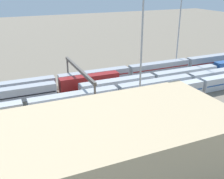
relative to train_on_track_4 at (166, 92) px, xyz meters
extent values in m
plane|color=#756B5B|center=(14.94, -10.00, -2.01)|extent=(400.00, 400.00, 0.00)
cube|color=#4C443D|center=(14.94, -20.00, -1.95)|extent=(140.00, 2.80, 0.12)
cube|color=#3D3833|center=(14.94, -15.00, -1.95)|extent=(140.00, 2.80, 0.12)
cube|color=#3D3833|center=(14.94, -10.00, -1.95)|extent=(140.00, 2.80, 0.12)
cube|color=#4C443D|center=(14.94, -5.00, -1.95)|extent=(140.00, 2.80, 0.12)
cube|color=#4C443D|center=(14.94, 0.00, -1.95)|extent=(140.00, 2.80, 0.12)
cube|color=silver|center=(0.00, 0.00, 0.01)|extent=(23.00, 3.00, 3.80)
cube|color=#285193|center=(0.00, 0.00, -0.14)|extent=(22.40, 3.06, 0.36)
cube|color=silver|center=(24.20, 0.00, 0.01)|extent=(23.00, 3.00, 3.80)
cube|color=#285193|center=(24.20, 0.00, -0.02)|extent=(22.40, 3.06, 0.36)
cube|color=maroon|center=(16.76, -15.00, 0.31)|extent=(18.00, 3.00, 4.40)
cube|color=#A8AAB2|center=(38.46, -15.00, 0.01)|extent=(23.00, 3.00, 3.80)
cube|color=black|center=(38.46, -15.00, -0.27)|extent=(22.40, 3.06, 0.36)
cube|color=#B7BABF|center=(-24.03, -5.00, 0.01)|extent=(23.00, 3.00, 3.80)
cube|color=#B7BABF|center=(0.17, -5.00, 0.01)|extent=(23.00, 3.00, 3.80)
cube|color=#B7BABF|center=(24.37, -5.00, 0.01)|extent=(23.00, 3.00, 3.80)
cube|color=#A8AAB2|center=(-35.04, -20.00, 0.01)|extent=(23.00, 3.00, 3.80)
cube|color=maroon|center=(-35.04, -20.00, -0.46)|extent=(22.40, 3.06, 0.36)
cube|color=#A8AAB2|center=(-10.84, -20.00, 0.01)|extent=(23.00, 3.00, 3.80)
cube|color=maroon|center=(-10.84, -20.00, 0.07)|extent=(22.40, 3.06, 0.36)
cube|color=#A8AAB2|center=(13.36, -20.00, 0.01)|extent=(23.00, 3.00, 3.80)
cube|color=maroon|center=(13.36, -20.00, 0.18)|extent=(22.40, 3.06, 0.36)
cube|color=#A8AAB2|center=(37.56, -20.00, 0.01)|extent=(23.00, 3.00, 3.80)
cube|color=maroon|center=(37.56, -20.00, -0.34)|extent=(22.40, 3.06, 0.36)
cube|color=#B7BABF|center=(-14.32, -10.00, 0.01)|extent=(23.00, 3.00, 3.80)
cube|color=#B7BABF|center=(9.88, -10.00, 0.01)|extent=(23.00, 3.00, 3.80)
cylinder|color=#9EA0A5|center=(-19.92, -22.91, 13.69)|extent=(0.44, 0.44, 31.42)
cylinder|color=#9EA0A5|center=(9.79, 2.66, 12.58)|extent=(0.44, 0.44, 29.20)
cylinder|color=#4C4742|center=(21.35, -22.10, 1.99)|extent=(0.50, 0.50, 8.00)
cylinder|color=#4C4742|center=(21.35, 2.10, 1.99)|extent=(0.50, 0.50, 8.00)
cube|color=#4C4742|center=(21.35, -10.00, 6.39)|extent=(0.70, 25.00, 0.80)
cube|color=tan|center=(30.26, 25.35, 3.98)|extent=(43.39, 18.98, 11.99)
camera|label=1|loc=(41.06, 56.82, 28.25)|focal=43.60mm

